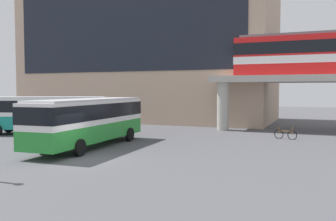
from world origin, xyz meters
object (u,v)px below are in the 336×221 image
at_px(station_building, 149,35).
at_px(bicycle_brown, 285,134).
at_px(bus_secondary, 43,111).
at_px(bus_main, 89,117).

relative_size(station_building, bicycle_brown, 17.79).
bearing_deg(bus_secondary, bicycle_brown, 13.37).
bearing_deg(bus_main, station_building, 105.93).
relative_size(bus_secondary, bicycle_brown, 6.39).
relative_size(station_building, bus_main, 2.78).
xyz_separation_m(bus_main, bus_secondary, (-7.88, 4.60, 0.00)).
xyz_separation_m(station_building, bicycle_brown, (18.15, -13.52, -10.47)).
height_order(station_building, bicycle_brown, station_building).
bearing_deg(bus_main, bus_secondary, 149.73).
xyz_separation_m(bus_main, bicycle_brown, (11.65, 9.24, -1.63)).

